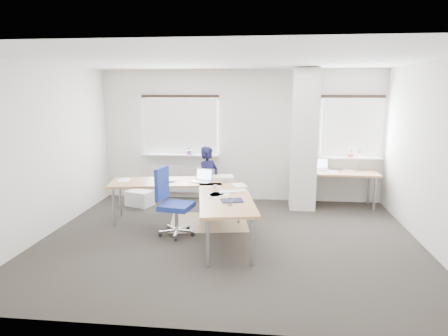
# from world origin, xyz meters

# --- Properties ---
(ground) EXTENTS (6.00, 6.00, 0.00)m
(ground) POSITION_xyz_m (0.00, 0.00, 0.00)
(ground) COLOR black
(ground) RESTS_ON ground
(room_shell) EXTENTS (6.04, 5.04, 2.82)m
(room_shell) POSITION_xyz_m (0.18, 0.45, 1.75)
(room_shell) COLOR silver
(room_shell) RESTS_ON ground
(floor_mat) EXTENTS (1.53, 1.35, 0.01)m
(floor_mat) POSITION_xyz_m (-0.45, 0.84, 0.00)
(floor_mat) COLOR #91744F
(floor_mat) RESTS_ON ground
(white_crate) EXTENTS (0.61, 0.52, 0.31)m
(white_crate) POSITION_xyz_m (-2.04, 1.75, 0.16)
(white_crate) COLOR white
(white_crate) RESTS_ON ground
(desk_main) EXTENTS (2.82, 2.63, 0.96)m
(desk_main) POSITION_xyz_m (-0.59, 0.42, 0.69)
(desk_main) COLOR #9D7543
(desk_main) RESTS_ON ground
(desk_side) EXTENTS (1.41, 0.72, 1.22)m
(desk_side) POSITION_xyz_m (2.12, 2.16, 0.69)
(desk_side) COLOR #9D7543
(desk_side) RESTS_ON ground
(task_chair) EXTENTS (0.62, 0.61, 1.13)m
(task_chair) POSITION_xyz_m (-0.92, 0.12, 0.31)
(task_chair) COLOR navy
(task_chair) RESTS_ON ground
(person) EXTENTS (0.54, 0.58, 1.33)m
(person) POSITION_xyz_m (-0.51, 1.20, 0.67)
(person) COLOR black
(person) RESTS_ON ground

